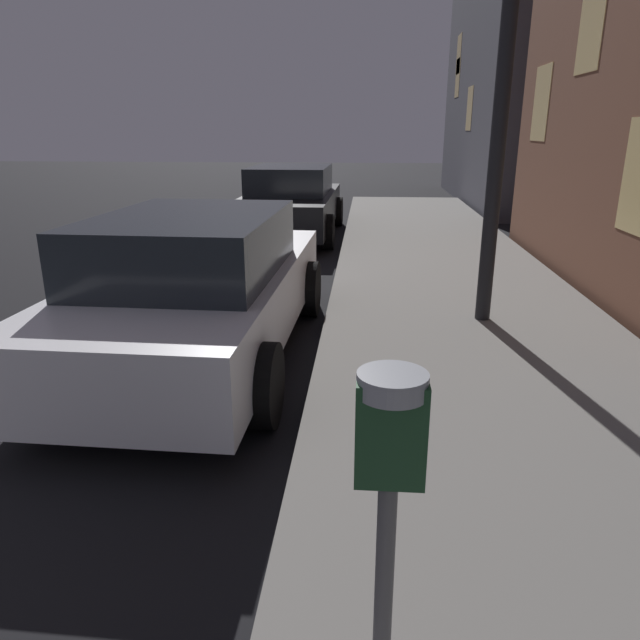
% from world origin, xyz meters
% --- Properties ---
extents(parking_meter, '(0.19, 0.19, 1.40)m').
position_xyz_m(parking_meter, '(4.51, 0.95, 1.21)').
color(parking_meter, '#59595B').
rests_on(parking_meter, sidewalk).
extents(car_white, '(2.08, 4.54, 1.43)m').
position_xyz_m(car_white, '(2.85, 4.86, 0.71)').
color(car_white, silver).
rests_on(car_white, ground).
extents(car_black, '(2.05, 4.60, 1.43)m').
position_xyz_m(car_black, '(2.85, 11.80, 0.71)').
color(car_black, black).
rests_on(car_black, ground).
extents(building_far, '(8.77, 9.35, 10.63)m').
position_xyz_m(building_far, '(11.68, 18.47, 5.32)').
color(building_far, '#4C4C56').
rests_on(building_far, ground).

